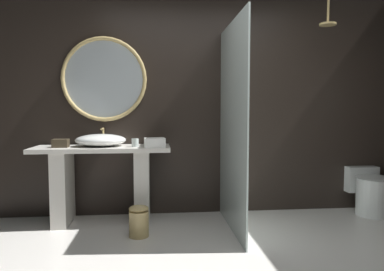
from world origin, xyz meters
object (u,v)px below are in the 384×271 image
tissue_box (61,143)px  waste_bin (139,221)px  tumbler_cup (135,143)px  rain_shower_head (328,20)px  vessel_sink (101,140)px  folded_hand_towel (155,143)px  toilet (371,191)px  round_wall_mirror (104,79)px

tissue_box → waste_bin: 1.18m
tumbler_cup → rain_shower_head: (2.08, -0.06, 1.31)m
vessel_sink → folded_hand_towel: (0.58, -0.18, -0.02)m
toilet → round_wall_mirror: bearing=176.0°
tumbler_cup → waste_bin: tumbler_cup is taller
tumbler_cup → folded_hand_towel: 0.23m
tumbler_cup → round_wall_mirror: size_ratio=0.09×
toilet → waste_bin: toilet is taller
tissue_box → toilet: tissue_box is taller
round_wall_mirror → tumbler_cup: bearing=-39.3°
tumbler_cup → rain_shower_head: size_ratio=0.24×
vessel_sink → tumbler_cup: size_ratio=6.15×
vessel_sink → toilet: vessel_sink is taller
tissue_box → vessel_sink: bearing=10.3°
tumbler_cup → toilet: 2.80m
tissue_box → waste_bin: tissue_box is taller
vessel_sink → waste_bin: 0.99m
vessel_sink → round_wall_mirror: (0.02, 0.21, 0.67)m
rain_shower_head → toilet: bearing=11.9°
vessel_sink → tissue_box: size_ratio=3.41×
tissue_box → waste_bin: (0.82, -0.43, -0.72)m
tumbler_cup → toilet: tumbler_cup is taller
round_wall_mirror → vessel_sink: bearing=-95.1°
tumbler_cup → tissue_box: bearing=179.6°
tissue_box → rain_shower_head: 3.14m
toilet → tissue_box: bearing=-178.9°
toilet → folded_hand_towel: size_ratio=3.00×
vessel_sink → tissue_box: 0.41m
tissue_box → rain_shower_head: (2.85, -0.07, 1.32)m
round_wall_mirror → folded_hand_towel: bearing=-35.0°
tumbler_cup → waste_bin: bearing=-83.1°
round_wall_mirror → toilet: size_ratio=1.52×
vessel_sink → tumbler_cup: 0.38m
vessel_sink → toilet: (3.10, -0.01, -0.63)m
rain_shower_head → tissue_box: bearing=178.6°
tissue_box → folded_hand_towel: bearing=-6.4°
round_wall_mirror → rain_shower_head: size_ratio=2.60×
tumbler_cup → rain_shower_head: bearing=-1.8°
folded_hand_towel → rain_shower_head: bearing=1.2°
toilet → folded_hand_towel: 2.60m
rain_shower_head → waste_bin: size_ratio=1.21×
tissue_box → round_wall_mirror: (0.42, 0.28, 0.69)m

